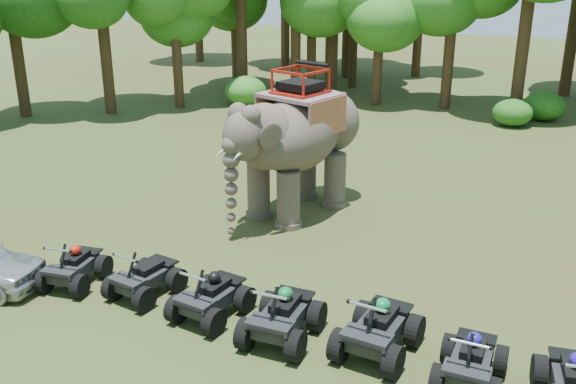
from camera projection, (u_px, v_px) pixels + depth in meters
name	position (u px, v px, depth m)	size (l,w,h in m)	color
ground	(267.00, 281.00, 15.49)	(110.00, 110.00, 0.00)	#47381E
elephant	(298.00, 141.00, 19.02)	(2.33, 5.30, 4.45)	#50423A
atv_0	(73.00, 262.00, 15.16)	(1.16, 1.59, 1.18)	black
atv_1	(144.00, 272.00, 14.66)	(1.19, 1.64, 1.21)	black
atv_2	(211.00, 291.00, 13.76)	(1.24, 1.70, 1.26)	black
atv_3	(282.00, 310.00, 12.95)	(1.33, 1.82, 1.35)	black
atv_4	(379.00, 322.00, 12.48)	(1.36, 1.87, 1.38)	black
atv_5	(472.00, 355.00, 11.59)	(1.19, 1.64, 1.21)	black
tree_0	(451.00, 28.00, 31.76)	(5.67, 5.67, 8.09)	#195114
tree_1	(527.00, 15.00, 29.68)	(6.77, 6.77, 9.67)	#195114
tree_27	(14.00, 32.00, 30.08)	(5.67, 5.67, 8.10)	#195114
tree_28	(103.00, 27.00, 30.70)	(5.85, 5.85, 8.35)	#195114
tree_29	(176.00, 44.00, 32.23)	(4.55, 4.55, 6.50)	#195114
tree_30	(241.00, 5.00, 34.05)	(6.91, 6.91, 9.87)	#195114
tree_31	(312.00, 28.00, 35.08)	(5.15, 5.15, 7.36)	#195114
tree_32	(379.00, 40.00, 32.76)	(4.71, 4.71, 6.73)	#195114
tree_34	(354.00, 20.00, 37.15)	(5.43, 5.43, 7.76)	#195114
tree_37	(420.00, 7.00, 40.43)	(6.08, 6.08, 8.68)	#195114
tree_38	(348.00, 12.00, 40.16)	(5.71, 5.71, 8.16)	#195114
tree_45	(235.00, 22.00, 37.36)	(5.24, 5.24, 7.49)	#195114
tree_47	(296.00, 20.00, 34.31)	(5.83, 5.83, 8.32)	#195114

